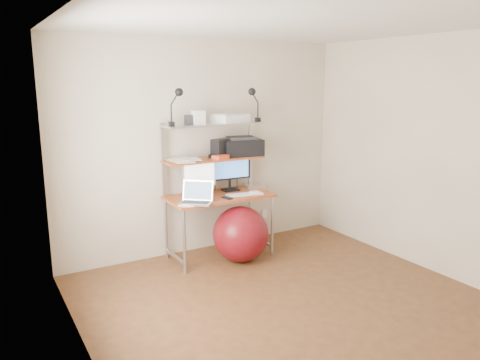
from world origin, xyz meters
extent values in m
plane|color=brown|center=(0.00, 0.00, 0.00)|extent=(3.60, 3.60, 0.00)
plane|color=silver|center=(0.00, 0.00, 2.50)|extent=(3.60, 3.60, 0.00)
plane|color=beige|center=(0.00, 1.80, 1.25)|extent=(3.60, 0.00, 3.60)
plane|color=beige|center=(-1.80, 0.00, 1.25)|extent=(0.00, 3.60, 3.60)
plane|color=beige|center=(1.80, 0.00, 1.25)|extent=(0.00, 3.60, 3.60)
cube|color=#AD4621|center=(0.00, 1.44, 0.72)|extent=(1.20, 0.60, 0.03)
cylinder|color=#B0B0B5|center=(-0.56, 1.18, 0.35)|extent=(0.04, 0.04, 0.71)
cylinder|color=#B0B0B5|center=(-0.56, 1.70, 0.35)|extent=(0.04, 0.04, 0.71)
cylinder|color=#B0B0B5|center=(0.56, 1.18, 0.35)|extent=(0.04, 0.04, 0.71)
cylinder|color=#B0B0B5|center=(0.56, 1.70, 0.35)|extent=(0.04, 0.04, 0.71)
cube|color=#B0B0B5|center=(-0.57, 1.70, 1.15)|extent=(0.03, 0.04, 0.84)
cube|color=#B0B0B5|center=(0.57, 1.70, 1.15)|extent=(0.03, 0.04, 0.84)
cube|color=#AD4621|center=(0.00, 1.57, 1.14)|extent=(1.18, 0.34, 0.02)
cube|color=#B0B0B5|center=(0.00, 1.57, 1.54)|extent=(1.18, 0.34, 0.02)
cube|color=white|center=(0.85, 1.79, 0.30)|extent=(0.08, 0.01, 0.12)
cube|color=#B5B6BA|center=(-0.20, 1.54, 0.75)|extent=(0.20, 0.18, 0.01)
cylinder|color=#B5B6BA|center=(-0.20, 1.56, 0.80)|extent=(0.03, 0.03, 0.09)
cube|color=#B5B6BA|center=(-0.20, 1.56, 0.99)|extent=(0.36, 0.15, 0.28)
plane|color=silver|center=(-0.20, 1.54, 0.99)|extent=(0.32, 0.11, 0.34)
cube|color=black|center=(0.22, 1.57, 0.75)|extent=(0.20, 0.16, 0.01)
cylinder|color=black|center=(0.22, 1.59, 0.81)|extent=(0.03, 0.03, 0.12)
cube|color=black|center=(0.22, 1.59, 1.03)|extent=(0.53, 0.07, 0.32)
plane|color=#458BEB|center=(0.22, 1.58, 1.03)|extent=(0.48, 0.03, 0.48)
cube|color=silver|center=(-0.39, 1.24, 0.75)|extent=(0.40, 0.39, 0.02)
cube|color=#2C2D2F|center=(-0.39, 1.24, 0.76)|extent=(0.31, 0.29, 0.00)
cube|color=silver|center=(-0.31, 1.33, 0.86)|extent=(0.30, 0.27, 0.22)
plane|color=#6786AC|center=(-0.31, 1.33, 0.86)|extent=(0.28, 0.26, 0.29)
cube|color=white|center=(0.26, 1.31, 0.75)|extent=(0.44, 0.20, 0.01)
cube|color=white|center=(0.39, 1.31, 0.75)|extent=(0.10, 0.06, 0.03)
cube|color=silver|center=(0.54, 1.57, 0.76)|extent=(0.25, 0.25, 0.04)
cube|color=black|center=(0.01, 1.26, 0.74)|extent=(0.09, 0.14, 0.01)
cube|color=black|center=(0.38, 1.59, 1.25)|extent=(0.52, 0.41, 0.19)
cube|color=#2C2D2F|center=(0.38, 1.59, 1.36)|extent=(0.36, 0.29, 0.03)
cube|color=black|center=(0.07, 1.57, 1.26)|extent=(0.18, 0.18, 0.21)
cube|color=#D04521|center=(0.03, 1.46, 1.17)|extent=(0.19, 0.16, 0.05)
cube|color=white|center=(0.24, 1.60, 1.60)|extent=(0.46, 0.36, 0.09)
cube|color=#B5B6BA|center=(0.24, 1.60, 1.65)|extent=(0.39, 0.29, 0.02)
cube|color=white|center=(-0.20, 1.54, 1.63)|extent=(0.13, 0.11, 0.15)
cube|color=#2C2D2F|center=(-0.28, 1.58, 1.60)|extent=(0.12, 0.12, 0.10)
cube|color=black|center=(-0.54, 1.48, 1.58)|extent=(0.05, 0.06, 0.05)
cylinder|color=black|center=(-0.54, 1.48, 1.69)|extent=(0.02, 0.02, 0.18)
sphere|color=black|center=(-0.45, 1.47, 1.91)|extent=(0.09, 0.09, 0.09)
cube|color=black|center=(0.54, 1.48, 1.58)|extent=(0.05, 0.06, 0.05)
cylinder|color=black|center=(0.54, 1.48, 1.69)|extent=(0.02, 0.02, 0.17)
sphere|color=black|center=(0.45, 1.47, 1.90)|extent=(0.09, 0.09, 0.09)
sphere|color=maroon|center=(0.14, 1.19, 0.32)|extent=(0.64, 0.64, 0.64)
cube|color=white|center=(-0.40, 1.59, 1.15)|extent=(0.26, 0.31, 0.00)
cube|color=white|center=(-0.39, 1.52, 1.16)|extent=(0.28, 0.33, 0.00)
cube|color=white|center=(-0.40, 1.61, 1.16)|extent=(0.28, 0.33, 0.00)
cube|color=white|center=(-0.31, 1.55, 1.17)|extent=(0.26, 0.32, 0.00)
cube|color=white|center=(-0.34, 1.57, 1.17)|extent=(0.30, 0.34, 0.00)
camera|label=1|loc=(-2.42, -3.16, 2.05)|focal=35.00mm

